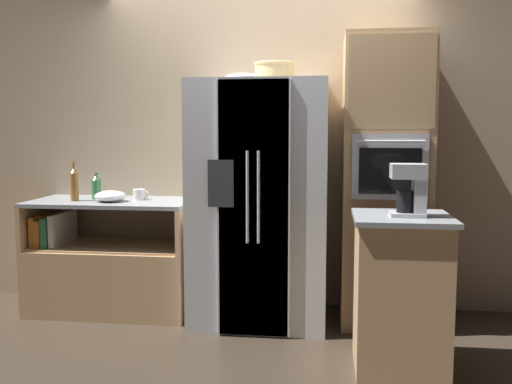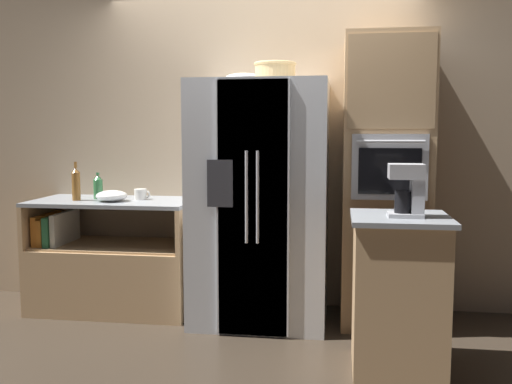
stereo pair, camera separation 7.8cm
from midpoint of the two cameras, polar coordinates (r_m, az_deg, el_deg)
name	(u,v)px [view 2 (the right image)]	position (r m, az deg, el deg)	size (l,w,h in m)	color
ground_plane	(253,322)	(4.40, 0.24, -12.88)	(20.00, 20.00, 0.00)	#382D23
wall_back	(263,135)	(4.68, 1.15, 5.71)	(12.00, 0.06, 2.80)	tan
counter_left	(113,269)	(4.76, -13.64, -7.54)	(1.27, 0.66, 0.89)	tan
refrigerator	(261,203)	(4.28, 0.98, -1.08)	(0.99, 0.84, 1.80)	silver
wall_oven	(385,182)	(4.32, 13.29, 1.03)	(0.62, 0.71, 2.12)	tan
island_counter	(398,294)	(3.55, 14.66, -9.80)	(0.57, 0.58, 0.94)	tan
wicker_basket	(275,71)	(4.27, 2.46, 11.98)	(0.31, 0.31, 0.14)	tan
fruit_bowl	(244,78)	(4.37, -0.66, 11.34)	(0.28, 0.28, 0.07)	white
bottle_tall	(76,184)	(4.69, -17.10, 0.79)	(0.06, 0.06, 0.31)	brown
bottle_short	(98,186)	(4.77, -15.07, 0.53)	(0.07, 0.07, 0.21)	#33723F
mug	(141,194)	(4.63, -10.98, -0.22)	(0.13, 0.10, 0.08)	silver
mixing_bowl	(112,196)	(4.56, -13.77, -0.37)	(0.24, 0.24, 0.09)	white
coffee_maker	(410,188)	(3.40, 15.76, 0.39)	(0.20, 0.16, 0.31)	#B2B2B7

